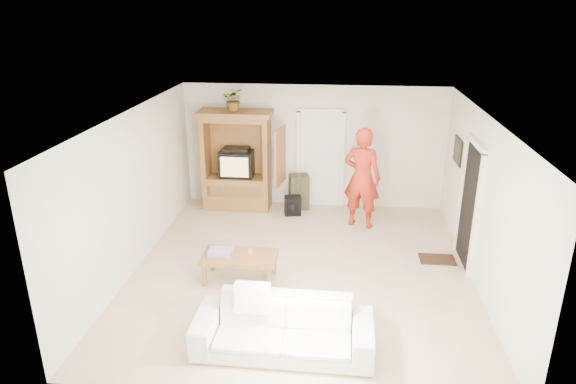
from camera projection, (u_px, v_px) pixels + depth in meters
The scene contains 19 objects.
floor at pixel (302, 270), 8.52m from camera, with size 6.00×6.00×0.00m, color tan.
ceiling at pixel (303, 115), 7.62m from camera, with size 6.00×6.00×0.00m, color white.
wall_back at pixel (314, 147), 10.87m from camera, with size 5.50×5.50×0.00m, color silver.
wall_front at pixel (279, 301), 5.27m from camera, with size 5.50×5.50×0.00m, color silver.
wall_left at pixel (134, 191), 8.34m from camera, with size 6.00×6.00×0.00m, color silver.
wall_right at pixel (482, 204), 7.80m from camera, with size 6.00×6.00×0.00m, color silver.
armoire at pixel (238, 167), 10.84m from camera, with size 1.82×1.14×2.10m.
door_back at pixel (320, 160), 10.92m from camera, with size 0.85×0.05×2.04m, color white.
doorway_right at pixel (470, 206), 8.46m from camera, with size 0.05×0.90×2.04m, color black.
framed_picture at pixel (458, 151), 9.47m from camera, with size 0.03×0.60×0.48m, color black.
doormat at pixel (437, 259), 8.85m from camera, with size 0.60×0.40×0.02m, color #382316.
plant at pixel (234, 99), 10.32m from camera, with size 0.43×0.37×0.47m, color #4C7238.
man at pixel (362, 178), 9.87m from camera, with size 0.73×0.48×2.00m, color #AC2717.
sofa at pixel (283, 328), 6.46m from camera, with size 2.25×0.88×0.66m, color silver.
coffee_table at pixel (240, 258), 8.10m from camera, with size 1.18×0.65×0.44m.
towel at pixel (221, 252), 8.09m from camera, with size 0.38×0.28×0.08m, color #E64C88.
candle at pixel (250, 251), 8.09m from camera, with size 0.08×0.08×0.10m, color tan.
backpack_black at pixel (293, 206), 10.63m from camera, with size 0.33×0.20×0.41m, color black, non-canonical shape.
backpack_olive at pixel (299, 192), 10.94m from camera, with size 0.40×0.29×0.76m, color #47442B, non-canonical shape.
Camera 1 is at (0.57, -7.52, 4.19)m, focal length 32.00 mm.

